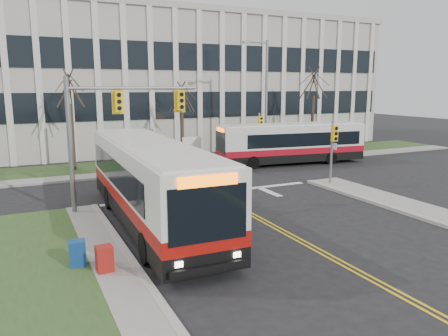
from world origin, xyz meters
TOP-DOWN VIEW (x-y plane):
  - ground at (0.00, 0.00)m, footprint 120.00×120.00m
  - sidewalk_cross at (5.00, 15.20)m, footprint 44.00×1.60m
  - building_lawn at (5.00, 18.00)m, footprint 44.00×5.00m
  - office_building at (5.00, 30.00)m, footprint 40.00×16.00m
  - mast_arm_signal at (-5.62, 7.16)m, footprint 6.11×0.38m
  - signal_pole_near at (7.20, 6.90)m, footprint 0.34×0.39m
  - signal_pole_far at (7.20, 15.40)m, footprint 0.34×0.39m
  - streetlight at (8.03, 16.20)m, footprint 2.15×0.25m
  - directory_sign at (2.50, 17.50)m, footprint 1.50×0.12m
  - tree_left at (-6.00, 18.00)m, footprint 1.80×1.80m
  - tree_mid at (2.00, 18.20)m, footprint 1.80×1.80m
  - tree_right at (14.00, 18.00)m, footprint 1.80×1.80m
  - bus_main at (-4.47, 4.30)m, footprint 3.14×12.93m
  - bus_cross at (9.12, 14.00)m, footprint 11.37×3.77m
  - newspaper_box_blue at (-7.96, 0.81)m, footprint 0.57×0.52m
  - newspaper_box_red at (-7.27, -0.06)m, footprint 0.52×0.47m

SIDE VIEW (x-z plane):
  - ground at x=0.00m, z-range 0.00..0.00m
  - building_lawn at x=5.00m, z-range 0.00..0.12m
  - sidewalk_cross at x=5.00m, z-range 0.00..0.14m
  - newspaper_box_blue at x=-7.96m, z-range 0.00..0.95m
  - newspaper_box_red at x=-7.27m, z-range 0.00..0.95m
  - directory_sign at x=2.50m, z-range 0.17..2.17m
  - bus_cross at x=9.12m, z-range 0.00..2.97m
  - bus_main at x=-4.47m, z-range 0.00..3.43m
  - signal_pole_near at x=7.20m, z-range 0.60..4.40m
  - signal_pole_far at x=7.20m, z-range 0.60..4.40m
  - mast_arm_signal at x=-5.62m, z-range 1.16..7.36m
  - tree_mid at x=2.00m, z-range 1.47..8.29m
  - streetlight at x=8.03m, z-range 0.59..9.79m
  - tree_left at x=-6.00m, z-range 1.66..9.36m
  - tree_right at x=14.00m, z-range 1.78..10.03m
  - office_building at x=5.00m, z-range 0.00..12.00m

